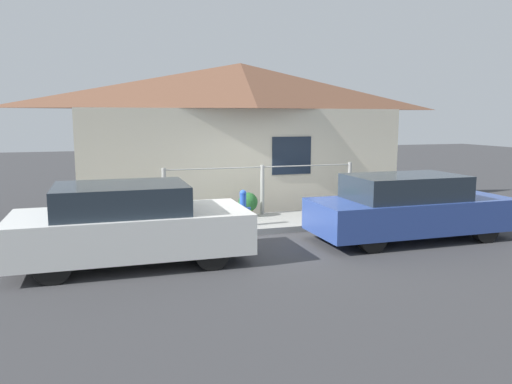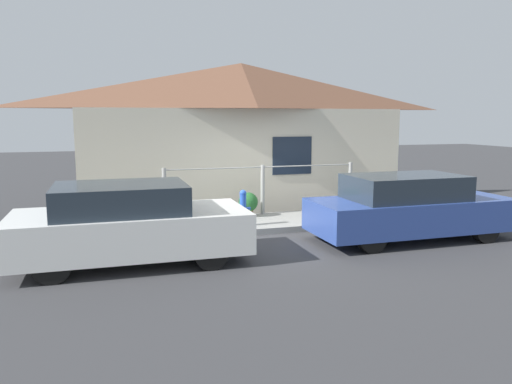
{
  "view_description": "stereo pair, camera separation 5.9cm",
  "coord_description": "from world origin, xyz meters",
  "px_view_note": "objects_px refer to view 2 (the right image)",
  "views": [
    {
      "loc": [
        -3.87,
        -9.93,
        2.51
      ],
      "look_at": [
        -0.58,
        0.3,
        0.9
      ],
      "focal_mm": 35.0,
      "sensor_mm": 36.0,
      "label": 1
    },
    {
      "loc": [
        -3.81,
        -9.95,
        2.51
      ],
      "look_at": [
        -0.58,
        0.3,
        0.9
      ],
      "focal_mm": 35.0,
      "sensor_mm": 36.0,
      "label": 2
    }
  ],
  "objects_px": {
    "car_right": "(409,208)",
    "car_left": "(129,224)",
    "fire_hydrant": "(243,207)",
    "potted_plant_near_hydrant": "(248,203)"
  },
  "relations": [
    {
      "from": "car_left",
      "to": "potted_plant_near_hydrant",
      "type": "xyz_separation_m",
      "value": [
        2.95,
        2.68,
        -0.23
      ]
    },
    {
      "from": "fire_hydrant",
      "to": "potted_plant_near_hydrant",
      "type": "xyz_separation_m",
      "value": [
        0.42,
        1.0,
        -0.09
      ]
    },
    {
      "from": "car_right",
      "to": "potted_plant_near_hydrant",
      "type": "distance_m",
      "value": 3.78
    },
    {
      "from": "car_right",
      "to": "fire_hydrant",
      "type": "bearing_deg",
      "value": 151.53
    },
    {
      "from": "car_left",
      "to": "fire_hydrant",
      "type": "xyz_separation_m",
      "value": [
        2.53,
        1.68,
        -0.13
      ]
    },
    {
      "from": "car_right",
      "to": "fire_hydrant",
      "type": "relative_size",
      "value": 5.2
    },
    {
      "from": "car_left",
      "to": "car_right",
      "type": "distance_m",
      "value": 5.6
    },
    {
      "from": "car_left",
      "to": "fire_hydrant",
      "type": "relative_size",
      "value": 4.96
    },
    {
      "from": "car_right",
      "to": "car_left",
      "type": "bearing_deg",
      "value": -179.77
    },
    {
      "from": "car_left",
      "to": "potted_plant_near_hydrant",
      "type": "relative_size",
      "value": 6.84
    }
  ]
}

